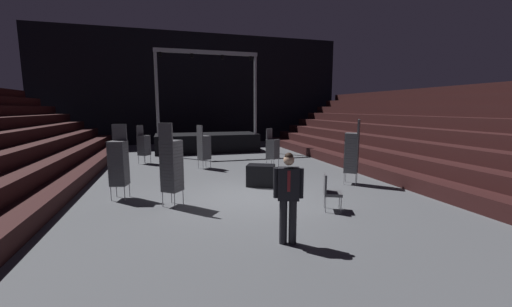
% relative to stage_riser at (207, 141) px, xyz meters
% --- Properties ---
extents(ground_plane, '(22.00, 30.00, 0.10)m').
position_rel_stage_riser_xyz_m(ground_plane, '(-0.00, -10.24, -0.69)').
color(ground_plane, '#515459').
extents(arena_end_wall, '(22.00, 0.30, 8.00)m').
position_rel_stage_riser_xyz_m(arena_end_wall, '(-0.00, 4.76, 3.36)').
color(arena_end_wall, black).
rests_on(arena_end_wall, ground_plane).
extents(bleacher_bank_right, '(6.00, 24.00, 3.60)m').
position_rel_stage_riser_xyz_m(bleacher_bank_right, '(8.00, -9.24, 1.16)').
color(bleacher_bank_right, black).
rests_on(bleacher_bank_right, ground_plane).
extents(stage_riser, '(5.98, 2.82, 5.73)m').
position_rel_stage_riser_xyz_m(stage_riser, '(0.00, 0.00, 0.00)').
color(stage_riser, black).
rests_on(stage_riser, ground_plane).
extents(man_with_tie, '(0.57, 0.35, 1.77)m').
position_rel_stage_riser_xyz_m(man_with_tie, '(-0.14, -13.53, 0.37)').
color(man_with_tie, black).
rests_on(man_with_tie, ground_plane).
extents(chair_stack_front_left, '(0.62, 0.62, 2.22)m').
position_rel_stage_riser_xyz_m(chair_stack_front_left, '(3.73, -9.68, 0.47)').
color(chair_stack_front_left, '#B2B5BA').
rests_on(chair_stack_front_left, ground_plane).
extents(chair_stack_front_right, '(0.62, 0.62, 1.71)m').
position_rel_stage_riser_xyz_m(chair_stack_front_right, '(2.10, -6.12, 0.22)').
color(chair_stack_front_right, '#B2B5BA').
rests_on(chair_stack_front_right, ground_plane).
extents(chair_stack_mid_left, '(0.62, 0.62, 2.22)m').
position_rel_stage_riser_xyz_m(chair_stack_mid_left, '(-2.22, -10.49, 0.47)').
color(chair_stack_mid_left, '#B2B5BA').
rests_on(chair_stack_mid_left, ground_plane).
extents(chair_stack_mid_right, '(0.53, 0.53, 2.14)m').
position_rel_stage_riser_xyz_m(chair_stack_mid_right, '(-3.65, -9.40, 0.43)').
color(chair_stack_mid_right, '#B2B5BA').
rests_on(chair_stack_mid_right, ground_plane).
extents(chair_stack_mid_centre, '(0.59, 0.59, 1.88)m').
position_rel_stage_riser_xyz_m(chair_stack_mid_centre, '(-0.80, -5.50, 0.31)').
color(chair_stack_mid_centre, '#B2B5BA').
rests_on(chair_stack_mid_centre, ground_plane).
extents(chair_stack_rear_left, '(0.62, 0.62, 1.79)m').
position_rel_stage_riser_xyz_m(chair_stack_rear_left, '(-3.37, -3.53, 0.26)').
color(chair_stack_rear_left, '#B2B5BA').
rests_on(chair_stack_rear_left, ground_plane).
extents(equipment_road_case, '(1.07, 0.94, 0.72)m').
position_rel_stage_riser_xyz_m(equipment_road_case, '(0.67, -9.09, -0.28)').
color(equipment_road_case, black).
rests_on(equipment_road_case, ground_plane).
extents(loose_chair_near_man, '(0.58, 0.58, 0.95)m').
position_rel_stage_riser_xyz_m(loose_chair_near_man, '(1.62, -11.99, -0.10)').
color(loose_chair_near_man, '#B2B5BA').
rests_on(loose_chair_near_man, ground_plane).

